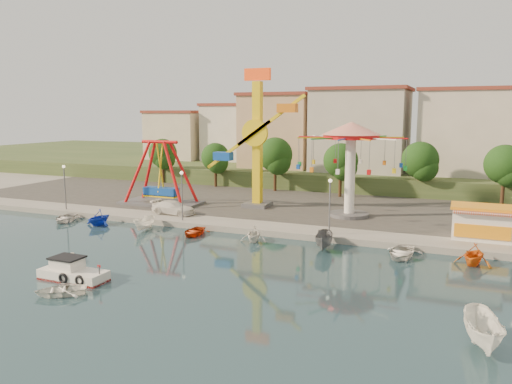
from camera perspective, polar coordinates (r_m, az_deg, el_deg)
The scene contains 35 objects.
ground at distance 39.27m, azimuth -8.11°, elevation -8.75°, with size 200.00×200.00×0.00m, color #15313B.
quay_deck at distance 96.71m, azimuth 10.99°, elevation 1.96°, with size 200.00×100.00×0.60m, color #9E998E.
asphalt_pad at distance 65.96m, azimuth 5.30°, elevation -0.89°, with size 90.00×28.00×0.01m, color #4C4944.
hill_terrace at distance 101.45m, azimuth 11.59°, elevation 2.95°, with size 200.00×60.00×3.00m, color #384C26.
pirate_ship_ride at distance 63.28m, azimuth -10.85°, elevation 2.03°, with size 10.00×5.00×8.00m.
kamikaze_tower at distance 59.57m, azimuth 0.46°, elevation 5.62°, with size 8.39×3.10×16.50m.
wave_swinger at distance 55.24m, azimuth 10.79°, elevation 5.00°, with size 11.60×11.60×10.40m.
booth_left at distance 49.54m, azimuth 24.42°, elevation -3.16°, with size 5.40×3.78×3.08m.
lamp_post_0 at distance 63.12m, azimuth -20.99°, elevation 0.38°, with size 0.14×0.14×5.00m, color #59595E.
lamp_post_1 at distance 53.42m, azimuth -8.45°, elevation -0.58°, with size 0.14×0.14×5.00m, color #59595E.
lamp_post_2 at distance 47.28m, azimuth 8.42°, elevation -1.83°, with size 0.14×0.14×5.00m, color #59595E.
tree_0 at distance 82.82m, azimuth -10.62°, elevation 4.40°, with size 4.60×4.60×7.19m.
tree_1 at distance 77.17m, azimuth -4.67°, elevation 4.00°, with size 4.35×4.35×6.80m.
tree_2 at distance 72.67m, azimuth 2.21°, elevation 4.28°, with size 5.02×5.02×7.85m.
tree_3 at distance 68.45m, azimuth 9.66°, elevation 3.56°, with size 4.68×4.68×7.32m.
tree_4 at distance 69.87m, azimuth 18.25°, elevation 3.50°, with size 4.86×4.86×7.60m.
tree_5 at distance 68.02m, azimuth 26.55°, elevation 2.83°, with size 4.83×4.83×7.54m.
building_0 at distance 94.27m, azimuth -11.41°, elevation 7.03°, with size 9.26×9.53×11.87m, color beige.
building_1 at distance 92.92m, azimuth -3.32°, elevation 6.17°, with size 12.33×9.01×8.63m, color silver.
building_2 at distance 88.45m, azimuth 4.57°, elevation 6.85°, with size 11.95×9.28×11.23m, color tan.
building_3 at distance 82.11m, azimuth 13.09°, elevation 5.77°, with size 12.59×10.50×9.20m, color beige.
building_4 at distance 84.36m, azimuth 22.58°, elevation 5.41°, with size 10.75×9.23×9.24m, color beige.
cabin_motorboat at distance 38.78m, azimuth -20.28°, elevation -8.72°, with size 5.12×2.12×1.80m.
rowboat_a at distance 43.05m, azimuth -20.70°, elevation -7.19°, with size 2.33×3.26×0.67m, color silver.
rowboat_b at distance 36.01m, azimuth -21.43°, elevation -10.38°, with size 2.38×3.33×0.69m, color white.
skiff at distance 28.93m, azimuth 24.60°, elevation -14.28°, with size 1.72×4.58×1.77m, color white.
van at distance 57.11m, azimuth -9.43°, elevation -1.77°, with size 2.10×5.17×1.50m, color white.
moored_boat_0 at distance 59.33m, azimuth -20.96°, elevation -2.77°, with size 2.81×3.94×0.82m, color silver.
moored_boat_1 at distance 56.17m, azimuth -17.53°, elevation -2.77°, with size 2.79×3.23×1.70m, color #1636C4.
moored_boat_2 at distance 52.66m, azimuth -12.63°, elevation -3.52°, with size 1.33×3.54×1.37m, color white.
moored_boat_3 at distance 49.68m, azimuth -7.14°, elevation -4.50°, with size 2.54×3.55×0.74m, color #BF380F.
moored_boat_4 at distance 46.78m, azimuth -0.24°, elevation -4.79°, with size 2.47×2.86×1.51m, color white.
moored_boat_5 at distance 44.66m, azimuth 7.80°, elevation -5.52°, with size 1.51×4.02×1.55m, color #5A5B5F.
moored_boat_6 at distance 43.61m, azimuth 16.27°, elevation -6.62°, with size 3.03×4.24×0.88m, color silver.
moored_boat_7 at distance 43.30m, azimuth 23.65°, elevation -6.54°, with size 2.86×3.31×1.75m, color orange.
Camera 1 is at (19.32, -32.04, 11.93)m, focal length 35.00 mm.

